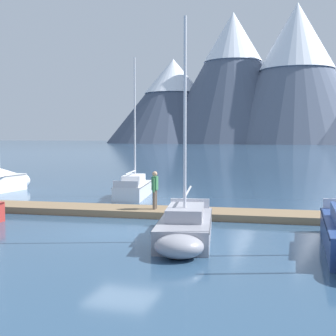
% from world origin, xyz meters
% --- Properties ---
extents(ground_plane, '(700.00, 700.00, 0.00)m').
position_xyz_m(ground_plane, '(0.00, 0.00, 0.00)').
color(ground_plane, '#2D4C6B').
extents(mountain_west_summit, '(72.34, 72.34, 45.39)m').
position_xyz_m(mountain_west_summit, '(-64.28, 234.01, 23.62)').
color(mountain_west_summit, '#424C60').
rests_on(mountain_west_summit, ground).
extents(mountain_central_massif, '(76.26, 76.26, 68.01)m').
position_xyz_m(mountain_central_massif, '(-31.96, 234.05, 35.18)').
color(mountain_central_massif, '#4C566B').
rests_on(mountain_central_massif, ground).
extents(mountain_shoulder_ridge, '(73.55, 73.55, 68.87)m').
position_xyz_m(mountain_shoulder_ridge, '(0.49, 228.16, 36.34)').
color(mountain_shoulder_ridge, slate).
rests_on(mountain_shoulder_ridge, ground).
extents(dock, '(29.30, 4.09, 0.30)m').
position_xyz_m(dock, '(0.00, 4.00, 0.15)').
color(dock, '#846B4C').
rests_on(dock, ground).
extents(sailboat_mid_dock_port, '(2.38, 5.85, 8.12)m').
position_xyz_m(sailboat_mid_dock_port, '(-3.21, 9.97, 0.55)').
color(sailboat_mid_dock_port, silver).
rests_on(sailboat_mid_dock_port, ground).
extents(sailboat_mid_dock_starboard, '(2.58, 6.06, 7.46)m').
position_xyz_m(sailboat_mid_dock_starboard, '(2.60, -0.81, 0.49)').
color(sailboat_mid_dock_starboard, '#93939E').
rests_on(sailboat_mid_dock_starboard, ground).
extents(person_on_dock, '(0.25, 0.59, 1.69)m').
position_xyz_m(person_on_dock, '(0.02, 3.85, 1.26)').
color(person_on_dock, brown).
rests_on(person_on_dock, dock).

